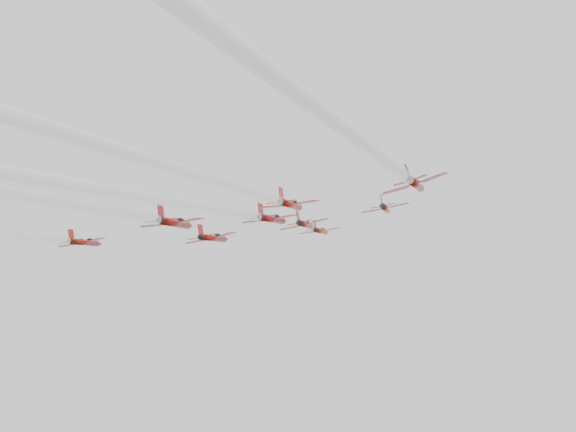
% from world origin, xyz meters
% --- Properties ---
extents(jet_lead, '(9.14, 11.75, 7.25)m').
position_xyz_m(jet_lead, '(-0.86, 28.82, 171.87)').
color(jet_lead, '#B21A11').
extents(jet_row2_left, '(10.54, 13.56, 8.37)m').
position_xyz_m(jet_row2_left, '(-17.32, 9.07, 160.73)').
color(jet_row2_left, '#A81410').
extents(jet_row2_center, '(9.95, 12.80, 7.90)m').
position_xyz_m(jet_row2_center, '(0.11, 13.01, 162.94)').
color(jet_row2_center, '#9E150F').
extents(jet_row2_right, '(9.15, 11.77, 7.26)m').
position_xyz_m(jet_row2_right, '(16.38, 9.73, 161.08)').
color(jet_row2_right, maroon).
extents(jet_center, '(10.30, 97.91, 56.13)m').
position_xyz_m(jet_center, '(-1.48, -45.86, 129.60)').
color(jet_center, '#A20F1B').
extents(jet_rear_right, '(9.49, 90.25, 51.74)m').
position_xyz_m(jet_rear_right, '(5.55, -54.51, 124.71)').
color(jet_rear_right, '#B11310').
extents(jet_rear_farright, '(10.50, 99.85, 57.24)m').
position_xyz_m(jet_rear_farright, '(24.66, -56.53, 123.58)').
color(jet_rear_farright, '#AB1011').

